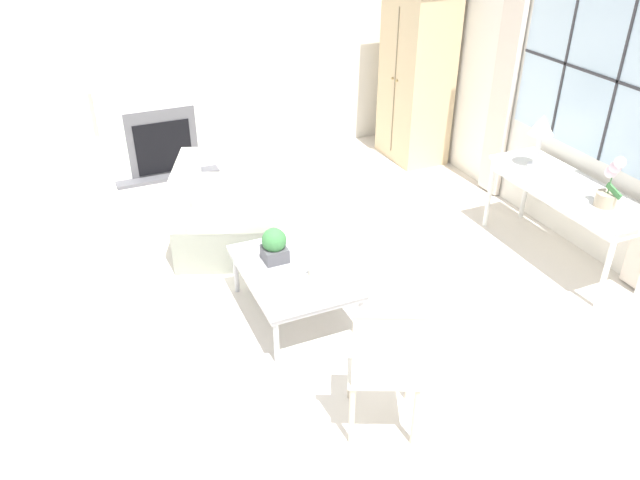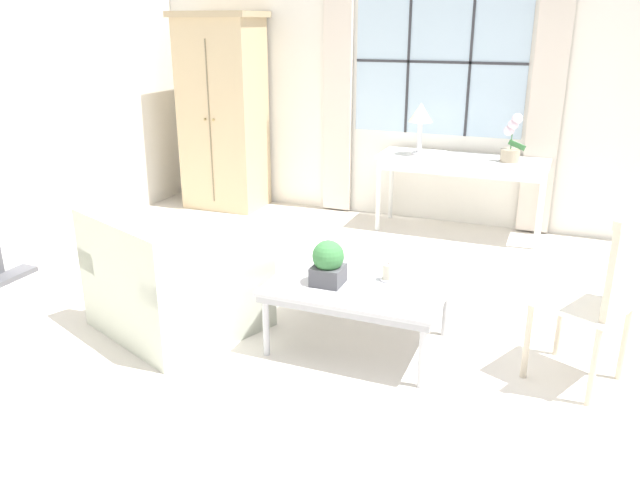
# 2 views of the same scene
# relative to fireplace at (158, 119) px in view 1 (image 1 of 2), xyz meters

# --- Properties ---
(ground_plane) EXTENTS (14.00, 14.00, 0.00)m
(ground_plane) POSITION_rel_fireplace_xyz_m (2.91, 0.20, -0.65)
(ground_plane) COLOR silver
(wall_back_windowed) EXTENTS (7.20, 0.14, 2.80)m
(wall_back_windowed) POSITION_rel_fireplace_xyz_m (2.91, 3.22, 0.74)
(wall_back_windowed) COLOR white
(wall_back_windowed) RESTS_ON ground_plane
(wall_left) EXTENTS (0.06, 7.20, 2.80)m
(wall_left) POSITION_rel_fireplace_xyz_m (-0.12, 0.80, 0.75)
(wall_left) COLOR white
(wall_left) RESTS_ON ground_plane
(fireplace) EXTENTS (0.34, 1.37, 1.98)m
(fireplace) POSITION_rel_fireplace_xyz_m (0.00, 0.00, 0.00)
(fireplace) COLOR #515156
(fireplace) RESTS_ON ground_plane
(armoire) EXTENTS (0.89, 0.62, 2.03)m
(armoire) POSITION_rel_fireplace_xyz_m (0.71, 2.87, 0.37)
(armoire) COLOR tan
(armoire) RESTS_ON ground_plane
(console_table) EXTENTS (1.55, 0.53, 0.74)m
(console_table) POSITION_rel_fireplace_xyz_m (3.25, 2.87, 0.00)
(console_table) COLOR white
(console_table) RESTS_ON ground_plane
(table_lamp) EXTENTS (0.22, 0.22, 0.49)m
(table_lamp) POSITION_rel_fireplace_xyz_m (2.84, 2.83, 0.45)
(table_lamp) COLOR silver
(table_lamp) RESTS_ON console_table
(potted_orchid) EXTENTS (0.22, 0.17, 0.43)m
(potted_orchid) POSITION_rel_fireplace_xyz_m (3.68, 2.83, 0.26)
(potted_orchid) COLOR tan
(potted_orchid) RESTS_ON console_table
(armchair_upholstered) EXTENTS (1.20, 1.17, 0.81)m
(armchair_upholstered) POSITION_rel_fireplace_xyz_m (1.87, 0.18, -0.39)
(armchair_upholstered) COLOR beige
(armchair_upholstered) RESTS_ON ground_plane
(side_chair_wooden) EXTENTS (0.59, 0.59, 1.03)m
(side_chair_wooden) POSITION_rel_fireplace_xyz_m (4.42, 0.44, -0.07)
(side_chair_wooden) COLOR white
(side_chair_wooden) RESTS_ON ground_plane
(coffee_table) EXTENTS (1.06, 0.76, 0.43)m
(coffee_table) POSITION_rel_fireplace_xyz_m (3.08, 0.39, -0.27)
(coffee_table) COLOR #BCBCC1
(coffee_table) RESTS_ON ground_plane
(potted_plant_small) EXTENTS (0.19, 0.19, 0.28)m
(potted_plant_small) POSITION_rel_fireplace_xyz_m (2.91, 0.30, -0.09)
(potted_plant_small) COLOR #4C4C51
(potted_plant_small) RESTS_ON coffee_table
(pillar_candle) EXTENTS (0.10, 0.10, 0.12)m
(pillar_candle) POSITION_rel_fireplace_xyz_m (3.23, 0.49, -0.18)
(pillar_candle) COLOR silver
(pillar_candle) RESTS_ON coffee_table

